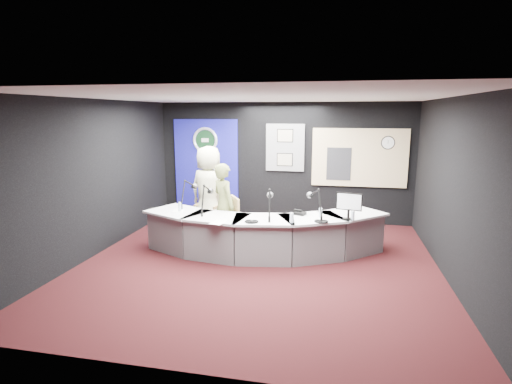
% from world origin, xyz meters
% --- Properties ---
extents(ground, '(6.00, 6.00, 0.00)m').
position_xyz_m(ground, '(0.00, 0.00, 0.00)').
color(ground, black).
rests_on(ground, ground).
extents(ceiling, '(6.00, 6.00, 0.02)m').
position_xyz_m(ceiling, '(0.00, 0.00, 2.80)').
color(ceiling, silver).
rests_on(ceiling, ground).
extents(wall_back, '(6.00, 0.02, 2.80)m').
position_xyz_m(wall_back, '(0.00, 3.00, 1.40)').
color(wall_back, black).
rests_on(wall_back, ground).
extents(wall_front, '(6.00, 0.02, 2.80)m').
position_xyz_m(wall_front, '(0.00, -3.00, 1.40)').
color(wall_front, black).
rests_on(wall_front, ground).
extents(wall_left, '(0.02, 6.00, 2.80)m').
position_xyz_m(wall_left, '(-3.00, 0.00, 1.40)').
color(wall_left, black).
rests_on(wall_left, ground).
extents(wall_right, '(0.02, 6.00, 2.80)m').
position_xyz_m(wall_right, '(3.00, 0.00, 1.40)').
color(wall_right, black).
rests_on(wall_right, ground).
extents(broadcast_desk, '(4.50, 1.90, 0.75)m').
position_xyz_m(broadcast_desk, '(-0.05, 0.55, 0.38)').
color(broadcast_desk, silver).
rests_on(broadcast_desk, ground).
extents(backdrop_panel, '(1.60, 0.05, 2.30)m').
position_xyz_m(backdrop_panel, '(-1.90, 2.97, 1.25)').
color(backdrop_panel, navy).
rests_on(backdrop_panel, wall_back).
extents(agency_seal, '(0.63, 0.07, 0.63)m').
position_xyz_m(agency_seal, '(-1.90, 2.93, 1.90)').
color(agency_seal, silver).
rests_on(agency_seal, backdrop_panel).
extents(seal_center, '(0.48, 0.01, 0.48)m').
position_xyz_m(seal_center, '(-1.90, 2.94, 1.90)').
color(seal_center, black).
rests_on(seal_center, backdrop_panel).
extents(pinboard, '(0.90, 0.04, 1.10)m').
position_xyz_m(pinboard, '(0.05, 2.97, 1.75)').
color(pinboard, slate).
rests_on(pinboard, wall_back).
extents(framed_photo_upper, '(0.34, 0.02, 0.27)m').
position_xyz_m(framed_photo_upper, '(0.05, 2.94, 2.03)').
color(framed_photo_upper, gray).
rests_on(framed_photo_upper, pinboard).
extents(framed_photo_lower, '(0.34, 0.02, 0.27)m').
position_xyz_m(framed_photo_lower, '(0.05, 2.94, 1.47)').
color(framed_photo_lower, gray).
rests_on(framed_photo_lower, pinboard).
extents(booth_window_frame, '(2.12, 0.06, 1.32)m').
position_xyz_m(booth_window_frame, '(1.75, 2.97, 1.55)').
color(booth_window_frame, '#CEB281').
rests_on(booth_window_frame, wall_back).
extents(booth_glow, '(2.00, 0.02, 1.20)m').
position_xyz_m(booth_glow, '(1.75, 2.96, 1.55)').
color(booth_glow, '#D1B184').
rests_on(booth_glow, booth_window_frame).
extents(equipment_rack, '(0.55, 0.02, 0.75)m').
position_xyz_m(equipment_rack, '(1.30, 2.94, 1.40)').
color(equipment_rack, black).
rests_on(equipment_rack, booth_window_frame).
extents(wall_clock, '(0.28, 0.01, 0.28)m').
position_xyz_m(wall_clock, '(2.35, 2.94, 1.90)').
color(wall_clock, white).
rests_on(wall_clock, booth_window_frame).
extents(armchair_left, '(0.68, 0.68, 1.02)m').
position_xyz_m(armchair_left, '(-1.38, 1.57, 0.51)').
color(armchair_left, '#AC874E').
rests_on(armchair_left, ground).
extents(armchair_right, '(0.79, 0.79, 1.02)m').
position_xyz_m(armchair_right, '(-0.83, 0.81, 0.51)').
color(armchair_right, '#AC874E').
rests_on(armchair_right, ground).
extents(draped_jacket, '(0.51, 0.20, 0.70)m').
position_xyz_m(draped_jacket, '(-1.45, 1.81, 0.62)').
color(draped_jacket, gray).
rests_on(draped_jacket, armchair_left).
extents(person_man, '(1.05, 0.83, 1.88)m').
position_xyz_m(person_man, '(-1.38, 1.57, 0.94)').
color(person_man, beige).
rests_on(person_man, ground).
extents(person_woman, '(0.70, 0.69, 1.62)m').
position_xyz_m(person_woman, '(-0.83, 0.81, 0.81)').
color(person_woman, '#636937').
rests_on(person_woman, ground).
extents(computer_monitor, '(0.44, 0.13, 0.31)m').
position_xyz_m(computer_monitor, '(1.49, 0.46, 1.07)').
color(computer_monitor, black).
rests_on(computer_monitor, broadcast_desk).
extents(desk_phone, '(0.24, 0.22, 0.05)m').
position_xyz_m(desk_phone, '(0.64, 0.63, 0.78)').
color(desk_phone, black).
rests_on(desk_phone, broadcast_desk).
extents(headphones_near, '(0.22, 0.22, 0.04)m').
position_xyz_m(headphones_near, '(1.04, 0.19, 0.77)').
color(headphones_near, black).
rests_on(headphones_near, broadcast_desk).
extents(headphones_far, '(0.23, 0.23, 0.04)m').
position_xyz_m(headphones_far, '(-0.10, -0.05, 0.77)').
color(headphones_far, black).
rests_on(headphones_far, broadcast_desk).
extents(paper_stack, '(0.23, 0.30, 0.00)m').
position_xyz_m(paper_stack, '(-1.62, 0.46, 0.75)').
color(paper_stack, white).
rests_on(paper_stack, broadcast_desk).
extents(notepad, '(0.27, 0.34, 0.00)m').
position_xyz_m(notepad, '(-0.65, -0.16, 0.75)').
color(notepad, white).
rests_on(notepad, broadcast_desk).
extents(boom_mic_a, '(0.17, 0.74, 0.60)m').
position_xyz_m(boom_mic_a, '(-1.58, 0.89, 1.05)').
color(boom_mic_a, black).
rests_on(boom_mic_a, broadcast_desk).
extents(boom_mic_b, '(0.16, 0.74, 0.60)m').
position_xyz_m(boom_mic_b, '(-1.07, 0.47, 1.05)').
color(boom_mic_b, black).
rests_on(boom_mic_b, broadcast_desk).
extents(boom_mic_c, '(0.21, 0.73, 0.60)m').
position_xyz_m(boom_mic_c, '(0.14, 0.33, 1.05)').
color(boom_mic_c, black).
rests_on(boom_mic_c, broadcast_desk).
extents(boom_mic_d, '(0.36, 0.69, 0.60)m').
position_xyz_m(boom_mic_d, '(0.92, 0.48, 1.05)').
color(boom_mic_d, black).
rests_on(boom_mic_d, broadcast_desk).
extents(water_bottles, '(3.19, 0.55, 0.18)m').
position_xyz_m(water_bottles, '(-0.00, 0.29, 0.84)').
color(water_bottles, silver).
rests_on(water_bottles, broadcast_desk).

